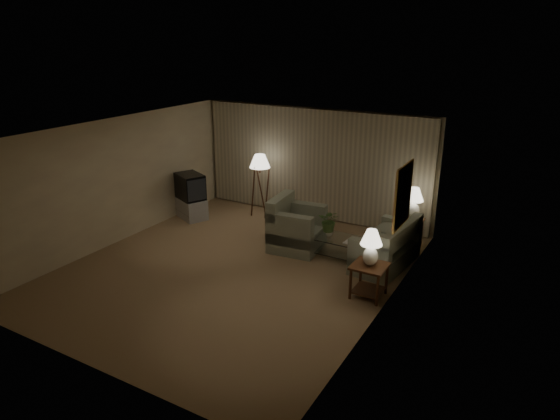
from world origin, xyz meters
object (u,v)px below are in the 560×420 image
(crt_tv, at_px, (190,186))
(table_lamp_near, at_px, (371,244))
(coffee_table, at_px, (335,244))
(armchair, at_px, (297,229))
(tv_cabinet, at_px, (191,208))
(sofa, at_px, (386,248))
(floor_lamp, at_px, (260,184))
(side_table_near, at_px, (369,275))
(table_lamp_far, at_px, (414,201))
(ottoman, at_px, (314,224))
(side_table_far, at_px, (411,227))
(vase, at_px, (329,233))

(crt_tv, bearing_deg, table_lamp_near, 8.44)
(coffee_table, relative_size, crt_tv, 1.38)
(armchair, xyz_separation_m, tv_cabinet, (-3.15, 0.36, -0.19))
(sofa, bearing_deg, coffee_table, -78.43)
(tv_cabinet, height_order, floor_lamp, floor_lamp)
(coffee_table, relative_size, tv_cabinet, 1.24)
(armchair, bearing_deg, sofa, -91.38)
(side_table_near, bearing_deg, sofa, 96.34)
(crt_tv, bearing_deg, floor_lamp, 60.05)
(sofa, bearing_deg, table_lamp_near, 12.34)
(crt_tv, height_order, floor_lamp, floor_lamp)
(sofa, distance_m, table_lamp_far, 1.41)
(table_lamp_near, relative_size, floor_lamp, 0.41)
(tv_cabinet, bearing_deg, table_lamp_far, 36.44)
(side_table_near, height_order, table_lamp_near, table_lamp_near)
(side_table_near, xyz_separation_m, crt_tv, (-5.20, 1.57, 0.39))
(table_lamp_far, height_order, tv_cabinet, table_lamp_far)
(table_lamp_far, bearing_deg, side_table_near, -90.00)
(floor_lamp, bearing_deg, tv_cabinet, -145.19)
(floor_lamp, relative_size, ottoman, 2.49)
(table_lamp_near, distance_m, tv_cabinet, 5.48)
(side_table_far, height_order, floor_lamp, floor_lamp)
(table_lamp_near, xyz_separation_m, ottoman, (-2.13, 2.21, -0.77))
(sofa, relative_size, coffee_table, 1.51)
(sofa, xyz_separation_m, side_table_near, (0.15, -1.35, 0.05))
(sofa, height_order, tv_cabinet, sofa)
(side_table_near, distance_m, ottoman, 3.08)
(side_table_far, distance_m, table_lamp_near, 2.67)
(floor_lamp, bearing_deg, side_table_far, 0.78)
(table_lamp_near, xyz_separation_m, coffee_table, (-1.18, 1.25, -0.71))
(crt_tv, relative_size, floor_lamp, 0.56)
(tv_cabinet, bearing_deg, coffee_table, 20.69)
(ottoman, bearing_deg, table_lamp_far, 10.34)
(coffee_table, bearing_deg, tv_cabinet, 175.45)
(armchair, distance_m, tv_cabinet, 3.18)
(ottoman, bearing_deg, crt_tv, -168.20)
(side_table_far, bearing_deg, armchair, -145.81)
(side_table_near, xyz_separation_m, table_lamp_near, (0.00, -0.00, 0.57))
(table_lamp_far, distance_m, tv_cabinet, 5.36)
(side_table_far, height_order, coffee_table, side_table_far)
(sofa, relative_size, tv_cabinet, 1.87)
(armchair, xyz_separation_m, floor_lamp, (-1.75, 1.34, 0.38))
(coffee_table, bearing_deg, table_lamp_far, 48.96)
(sofa, relative_size, table_lamp_far, 2.63)
(tv_cabinet, relative_size, vase, 6.61)
(table_lamp_near, bearing_deg, floor_lamp, 146.10)
(sofa, bearing_deg, tv_cabinet, -86.49)
(sofa, xyz_separation_m, ottoman, (-1.98, 0.86, -0.16))
(table_lamp_near, xyz_separation_m, vase, (-1.33, 1.25, -0.49))
(armchair, distance_m, side_table_near, 2.38)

